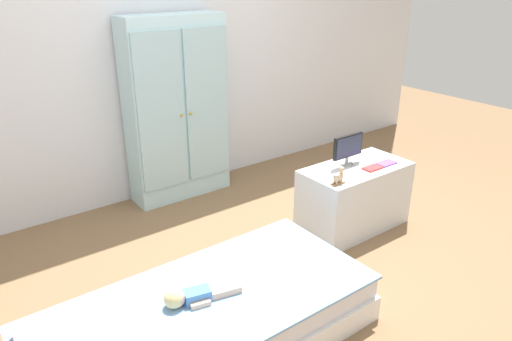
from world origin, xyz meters
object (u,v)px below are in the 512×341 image
object	(u,v)px
wardrobe	(177,110)
rocking_horse_toy	(339,176)
bed	(206,323)
book_purple	(386,163)
book_red	(373,168)
tv_monitor	(348,148)
tv_stand	(354,197)
doll	(189,296)

from	to	relation	value
wardrobe	rocking_horse_toy	world-z (taller)	wardrobe
bed	book_purple	world-z (taller)	book_purple
book_red	bed	bearing A→B (deg)	-168.87
tv_monitor	book_purple	xyz separation A→B (m)	(0.24, -0.16, -0.13)
wardrobe	tv_stand	xyz separation A→B (m)	(0.74, -1.28, -0.50)
doll	wardrobe	world-z (taller)	wardrobe
wardrobe	book_purple	xyz separation A→B (m)	(0.96, -1.37, -0.25)
bed	tv_stand	bearing A→B (deg)	14.92
tv_monitor	tv_stand	bearing A→B (deg)	-68.99
bed	tv_monitor	size ratio (longest dim) A/B	6.37
tv_stand	rocking_horse_toy	distance (m)	0.45
rocking_horse_toy	tv_stand	bearing A→B (deg)	22.28
bed	doll	size ratio (longest dim) A/B	4.44
bed	book_red	bearing A→B (deg)	11.13
bed	book_purple	distance (m)	1.80
wardrobe	tv_stand	size ratio (longest dim) A/B	1.84
rocking_horse_toy	tv_monitor	bearing A→B (deg)	34.71
wardrobe	book_red	bearing A→B (deg)	-59.57
doll	book_red	world-z (taller)	book_red
doll	bed	bearing A→B (deg)	-19.37
tv_monitor	book_red	bearing A→B (deg)	-61.94
tv_stand	tv_monitor	xyz separation A→B (m)	(-0.03, 0.07, 0.37)
book_red	tv_monitor	bearing A→B (deg)	118.06
tv_stand	bed	bearing A→B (deg)	-165.08
doll	rocking_horse_toy	size ratio (longest dim) A/B	3.30
tv_monitor	bed	bearing A→B (deg)	-162.31
wardrobe	rocking_horse_toy	size ratio (longest dim) A/B	12.59
bed	wardrobe	bearing A→B (deg)	65.27
tv_stand	book_red	size ratio (longest dim) A/B	5.76
doll	tv_monitor	size ratio (longest dim) A/B	1.43
doll	wardrobe	distance (m)	1.91
tv_monitor	book_red	xyz separation A→B (m)	(0.09, -0.16, -0.12)
bed	tv_stand	world-z (taller)	tv_stand
doll	book_purple	world-z (taller)	book_purple
tv_monitor	book_purple	size ratio (longest dim) A/B	1.87
doll	book_red	bearing A→B (deg)	9.73
tv_stand	tv_monitor	world-z (taller)	tv_monitor
bed	tv_stand	size ratio (longest dim) A/B	2.14
rocking_horse_toy	book_purple	size ratio (longest dim) A/B	0.81
doll	wardrobe	xyz separation A→B (m)	(0.85, 1.66, 0.42)
tv_monitor	rocking_horse_toy	distance (m)	0.36
doll	book_purple	xyz separation A→B (m)	(1.81, 0.28, 0.17)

